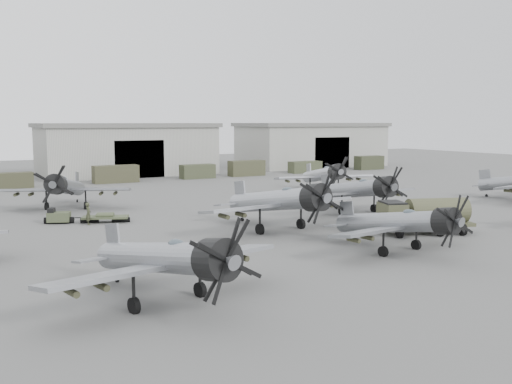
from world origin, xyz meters
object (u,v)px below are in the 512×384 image
(fuel_tanker, at_px, (424,213))
(aircraft_near_1, at_px, (402,223))
(tug_trailer, at_px, (77,217))
(ground_crew, at_px, (88,214))
(aircraft_far_0, at_px, (65,187))
(aircraft_mid_1, at_px, (282,201))
(aircraft_mid_2, at_px, (359,190))
(aircraft_far_1, at_px, (325,175))
(aircraft_near_0, at_px, (169,259))

(fuel_tanker, bearing_deg, aircraft_near_1, -127.72)
(tug_trailer, height_order, ground_crew, ground_crew)
(aircraft_far_0, bearing_deg, aircraft_mid_1, -34.38)
(aircraft_mid_2, distance_m, aircraft_far_1, 16.56)
(aircraft_near_1, height_order, ground_crew, aircraft_near_1)
(aircraft_far_0, bearing_deg, aircraft_mid_2, -10.73)
(aircraft_near_0, height_order, aircraft_far_1, aircraft_far_1)
(aircraft_near_0, relative_size, aircraft_far_0, 1.01)
(aircraft_near_1, relative_size, ground_crew, 5.91)
(fuel_tanker, bearing_deg, aircraft_far_1, 89.93)
(aircraft_far_0, height_order, fuel_tanker, aircraft_far_0)
(aircraft_mid_2, xyz_separation_m, aircraft_far_1, (6.87, 15.07, -0.04))
(aircraft_mid_1, relative_size, tug_trailer, 2.03)
(aircraft_mid_2, height_order, fuel_tanker, aircraft_mid_2)
(aircraft_mid_1, distance_m, ground_crew, 17.10)
(aircraft_mid_2, distance_m, aircraft_far_0, 29.62)
(aircraft_near_0, distance_m, tug_trailer, 25.72)
(aircraft_far_1, bearing_deg, aircraft_near_0, -121.59)
(aircraft_near_0, bearing_deg, aircraft_far_1, 32.07)
(aircraft_near_0, relative_size, aircraft_mid_1, 0.91)
(tug_trailer, bearing_deg, aircraft_near_1, -30.88)
(aircraft_mid_1, relative_size, aircraft_mid_2, 1.09)
(aircraft_far_0, relative_size, aircraft_far_1, 0.99)
(aircraft_mid_2, bearing_deg, aircraft_far_1, 67.73)
(aircraft_near_1, height_order, fuel_tanker, aircraft_near_1)
(aircraft_far_0, bearing_deg, aircraft_near_1, -39.33)
(tug_trailer, bearing_deg, aircraft_mid_1, -19.03)
(fuel_tanker, bearing_deg, ground_crew, 161.61)
(aircraft_mid_2, height_order, aircraft_far_0, aircraft_far_0)
(aircraft_mid_2, xyz_separation_m, tug_trailer, (-25.24, 8.19, -1.83))
(aircraft_mid_1, height_order, aircraft_far_1, aircraft_mid_1)
(fuel_tanker, height_order, ground_crew, fuel_tanker)
(aircraft_near_0, height_order, aircraft_far_0, aircraft_far_0)
(aircraft_near_0, relative_size, fuel_tanker, 1.63)
(aircraft_mid_1, distance_m, aircraft_mid_2, 12.17)
(aircraft_near_1, relative_size, aircraft_far_0, 0.92)
(aircraft_near_0, distance_m, fuel_tanker, 25.21)
(aircraft_near_1, xyz_separation_m, aircraft_far_0, (-16.13, 31.31, 0.25))
(aircraft_mid_2, distance_m, ground_crew, 25.48)
(aircraft_far_0, distance_m, fuel_tanker, 35.26)
(aircraft_near_0, relative_size, aircraft_far_1, 1.00)
(aircraft_near_1, relative_size, fuel_tanker, 1.49)
(ground_crew, bearing_deg, aircraft_mid_1, -120.35)
(aircraft_far_1, relative_size, fuel_tanker, 1.63)
(aircraft_near_1, xyz_separation_m, aircraft_mid_2, (8.39, 14.68, 0.25))
(aircraft_far_1, height_order, ground_crew, aircraft_far_1)
(aircraft_far_0, height_order, aircraft_far_1, aircraft_far_0)
(aircraft_mid_1, relative_size, ground_crew, 7.14)
(aircraft_near_0, distance_m, aircraft_far_1, 46.38)
(tug_trailer, bearing_deg, aircraft_far_0, 107.79)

